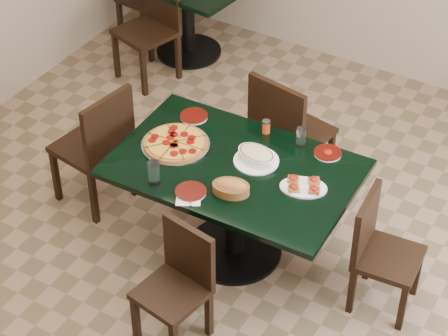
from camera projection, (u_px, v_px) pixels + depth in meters
The scene contains 19 objects.
floor at pixel (219, 261), 5.87m from camera, with size 5.50×5.50×0.00m, color #85664D.
main_table at pixel (234, 188), 5.58m from camera, with size 1.55×1.03×0.75m.
back_table at pixel (188, 1), 7.58m from camera, with size 1.15×0.89×0.75m.
chair_far at pixel (285, 129), 6.08m from camera, with size 0.54×0.54×1.00m.
chair_near at pixel (179, 279), 5.14m from camera, with size 0.43×0.43×0.80m.
chair_right at pixel (378, 247), 5.33m from camera, with size 0.42×0.42×0.82m.
chair_left at pixel (99, 143), 6.00m from camera, with size 0.51×0.51×0.96m.
back_chair_near at pixel (153, 21), 7.31m from camera, with size 0.54×0.54×0.94m.
pepperoni_pizza at pixel (176, 143), 5.62m from camera, with size 0.45×0.45×0.04m.
lasagna_casserole at pixel (256, 156), 5.47m from camera, with size 0.29×0.29×0.09m.
bread_basket at pixel (231, 187), 5.25m from camera, with size 0.27×0.22×0.10m.
bruschetta_platter at pixel (303, 186), 5.28m from camera, with size 0.34×0.29×0.05m.
side_plate_near at pixel (191, 192), 5.26m from camera, with size 0.19×0.19×0.02m.
side_plate_far_r at pixel (328, 153), 5.55m from camera, with size 0.18×0.18×0.03m.
side_plate_far_l at pixel (194, 116), 5.87m from camera, with size 0.19×0.19×0.02m.
napkin_setting at pixel (189, 198), 5.23m from camera, with size 0.20×0.20×0.01m.
water_glass_a at pixel (301, 137), 5.59m from camera, with size 0.06×0.06×0.14m, color white.
water_glass_b at pixel (154, 173), 5.29m from camera, with size 0.07×0.07×0.16m, color white.
pepper_shaker at pixel (266, 126), 5.71m from camera, with size 0.05×0.05×0.09m.
Camera 1 is at (2.16, -3.54, 4.20)m, focal length 70.00 mm.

